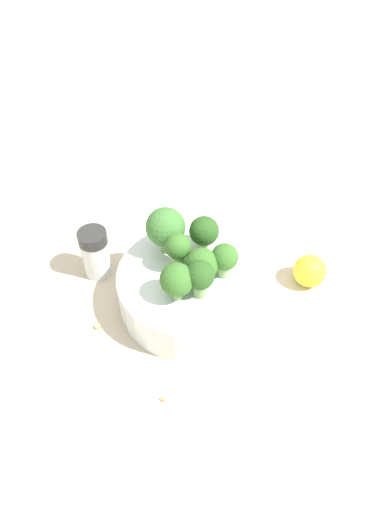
# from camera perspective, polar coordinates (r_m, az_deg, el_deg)

# --- Properties ---
(ground_plane) EXTENTS (3.00, 3.00, 0.00)m
(ground_plane) POSITION_cam_1_polar(r_m,az_deg,el_deg) (0.65, 0.00, -5.25)
(ground_plane) COLOR beige
(bowl) EXTENTS (0.19, 0.19, 0.05)m
(bowl) POSITION_cam_1_polar(r_m,az_deg,el_deg) (0.63, 0.00, -3.74)
(bowl) COLOR silver
(bowl) RESTS_ON ground_plane
(broccoli_floret_0) EXTENTS (0.05, 0.05, 0.07)m
(broccoli_floret_0) POSITION_cam_1_polar(r_m,az_deg,el_deg) (0.62, -3.03, 3.23)
(broccoli_floret_0) COLOR #84AD66
(broccoli_floret_0) RESTS_ON bowl
(broccoli_floret_1) EXTENTS (0.03, 0.03, 0.05)m
(broccoli_floret_1) POSITION_cam_1_polar(r_m,az_deg,el_deg) (0.60, -1.64, 0.75)
(broccoli_floret_1) COLOR #84AD66
(broccoli_floret_1) RESTS_ON bowl
(broccoli_floret_2) EXTENTS (0.04, 0.04, 0.05)m
(broccoli_floret_2) POSITION_cam_1_polar(r_m,az_deg,el_deg) (0.57, -1.74, -2.81)
(broccoli_floret_2) COLOR #84AD66
(broccoli_floret_2) RESTS_ON bowl
(broccoli_floret_3) EXTENTS (0.04, 0.04, 0.05)m
(broccoli_floret_3) POSITION_cam_1_polar(r_m,az_deg,el_deg) (0.59, 1.05, -1.08)
(broccoli_floret_3) COLOR #8EB770
(broccoli_floret_3) RESTS_ON bowl
(broccoli_floret_4) EXTENTS (0.04, 0.04, 0.05)m
(broccoli_floret_4) POSITION_cam_1_polar(r_m,az_deg,el_deg) (0.62, 1.40, 2.78)
(broccoli_floret_4) COLOR #8EB770
(broccoli_floret_4) RESTS_ON bowl
(broccoli_floret_5) EXTENTS (0.03, 0.03, 0.05)m
(broccoli_floret_5) POSITION_cam_1_polar(r_m,az_deg,el_deg) (0.59, 3.74, -0.29)
(broccoli_floret_5) COLOR #8EB770
(broccoli_floret_5) RESTS_ON bowl
(broccoli_floret_6) EXTENTS (0.04, 0.04, 0.05)m
(broccoli_floret_6) POSITION_cam_1_polar(r_m,az_deg,el_deg) (0.57, 0.88, -2.39)
(broccoli_floret_6) COLOR #7A9E5B
(broccoli_floret_6) RESTS_ON bowl
(pepper_shaker) EXTENTS (0.04, 0.04, 0.07)m
(pepper_shaker) POSITION_cam_1_polar(r_m,az_deg,el_deg) (0.67, -11.00, 0.36)
(pepper_shaker) COLOR silver
(pepper_shaker) RESTS_ON ground_plane
(lemon_wedge) EXTENTS (0.04, 0.04, 0.04)m
(lemon_wedge) POSITION_cam_1_polar(r_m,az_deg,el_deg) (0.68, 13.29, -1.67)
(lemon_wedge) COLOR yellow
(lemon_wedge) RESTS_ON ground_plane
(almond_crumb_0) EXTENTS (0.01, 0.00, 0.01)m
(almond_crumb_0) POSITION_cam_1_polar(r_m,az_deg,el_deg) (0.57, -3.37, -16.00)
(almond_crumb_0) COLOR #AD7F4C
(almond_crumb_0) RESTS_ON ground_plane
(almond_crumb_1) EXTENTS (0.01, 0.01, 0.01)m
(almond_crumb_1) POSITION_cam_1_polar(r_m,az_deg,el_deg) (0.64, -10.76, -7.83)
(almond_crumb_1) COLOR tan
(almond_crumb_1) RESTS_ON ground_plane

